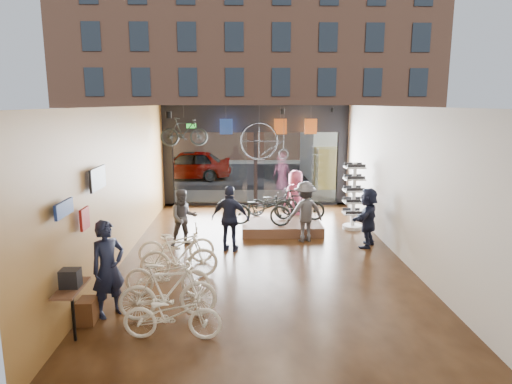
{
  "coord_description": "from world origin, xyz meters",
  "views": [
    {
      "loc": [
        -0.47,
        -11.3,
        3.89
      ],
      "look_at": [
        -0.11,
        1.4,
        1.4
      ],
      "focal_mm": 32.0,
      "sensor_mm": 36.0,
      "label": 1
    }
  ],
  "objects_px": {
    "floor_bike_4": "(177,245)",
    "hung_bike": "(184,132)",
    "display_platform": "(281,226)",
    "box_truck": "(332,155)",
    "customer_4": "(296,196)",
    "floor_bike_1": "(168,291)",
    "display_bike_mid": "(299,205)",
    "customer_1": "(184,218)",
    "street_car": "(187,165)",
    "customer_3": "(305,212)",
    "floor_bike_3": "(179,256)",
    "penny_farthing": "(267,142)",
    "floor_bike_2": "(167,275)",
    "display_bike_left": "(260,209)",
    "customer_5": "(368,217)",
    "customer_0": "(108,269)",
    "sunglasses_rack": "(354,196)",
    "display_bike_right": "(273,203)",
    "customer_2": "(230,219)",
    "floor_bike_0": "(172,314)"
  },
  "relations": [
    {
      "from": "display_platform",
      "to": "penny_farthing",
      "type": "height_order",
      "value": "penny_farthing"
    },
    {
      "from": "floor_bike_4",
      "to": "hung_bike",
      "type": "height_order",
      "value": "hung_bike"
    },
    {
      "from": "box_truck",
      "to": "penny_farthing",
      "type": "xyz_separation_m",
      "value": [
        -3.54,
        -6.03,
        1.12
      ]
    },
    {
      "from": "display_platform",
      "to": "floor_bike_3",
      "type": "bearing_deg",
      "value": -124.37
    },
    {
      "from": "customer_1",
      "to": "hung_bike",
      "type": "xyz_separation_m",
      "value": [
        -0.34,
        3.32,
        2.13
      ]
    },
    {
      "from": "street_car",
      "to": "penny_farthing",
      "type": "bearing_deg",
      "value": 27.91
    },
    {
      "from": "floor_bike_4",
      "to": "customer_3",
      "type": "height_order",
      "value": "customer_3"
    },
    {
      "from": "display_platform",
      "to": "display_bike_left",
      "type": "bearing_deg",
      "value": -146.58
    },
    {
      "from": "customer_0",
      "to": "customer_2",
      "type": "relative_size",
      "value": 1.03
    },
    {
      "from": "floor_bike_3",
      "to": "floor_bike_4",
      "type": "relative_size",
      "value": 0.94
    },
    {
      "from": "floor_bike_4",
      "to": "display_bike_mid",
      "type": "distance_m",
      "value": 4.52
    },
    {
      "from": "floor_bike_4",
      "to": "display_platform",
      "type": "relative_size",
      "value": 0.76
    },
    {
      "from": "customer_1",
      "to": "customer_5",
      "type": "bearing_deg",
      "value": -20.04
    },
    {
      "from": "display_bike_left",
      "to": "display_bike_right",
      "type": "relative_size",
      "value": 1.13
    },
    {
      "from": "display_bike_mid",
      "to": "customer_0",
      "type": "bearing_deg",
      "value": 151.64
    },
    {
      "from": "floor_bike_2",
      "to": "customer_1",
      "type": "distance_m",
      "value": 3.4
    },
    {
      "from": "display_bike_mid",
      "to": "customer_5",
      "type": "relative_size",
      "value": 0.96
    },
    {
      "from": "floor_bike_0",
      "to": "customer_4",
      "type": "distance_m",
      "value": 8.08
    },
    {
      "from": "customer_0",
      "to": "sunglasses_rack",
      "type": "relative_size",
      "value": 0.87
    },
    {
      "from": "customer_5",
      "to": "street_car",
      "type": "bearing_deg",
      "value": -121.1
    },
    {
      "from": "penny_farthing",
      "to": "display_bike_mid",
      "type": "bearing_deg",
      "value": -70.82
    },
    {
      "from": "display_bike_left",
      "to": "customer_5",
      "type": "bearing_deg",
      "value": -100.99
    },
    {
      "from": "box_truck",
      "to": "customer_1",
      "type": "xyz_separation_m",
      "value": [
        -6.04,
        -10.12,
        -0.59
      ]
    },
    {
      "from": "floor_bike_1",
      "to": "display_platform",
      "type": "bearing_deg",
      "value": -31.62
    },
    {
      "from": "floor_bike_4",
      "to": "customer_4",
      "type": "xyz_separation_m",
      "value": [
        3.36,
        3.88,
        0.39
      ]
    },
    {
      "from": "hung_bike",
      "to": "customer_3",
      "type": "bearing_deg",
      "value": -139.82
    },
    {
      "from": "display_bike_mid",
      "to": "customer_5",
      "type": "xyz_separation_m",
      "value": [
        1.67,
        -1.76,
        0.05
      ]
    },
    {
      "from": "floor_bike_2",
      "to": "floor_bike_3",
      "type": "xyz_separation_m",
      "value": [
        0.11,
        0.97,
        0.06
      ]
    },
    {
      "from": "floor_bike_2",
      "to": "display_platform",
      "type": "bearing_deg",
      "value": -25.1
    },
    {
      "from": "box_truck",
      "to": "display_bike_left",
      "type": "height_order",
      "value": "box_truck"
    },
    {
      "from": "floor_bike_3",
      "to": "customer_1",
      "type": "xyz_separation_m",
      "value": [
        -0.2,
        2.4,
        0.27
      ]
    },
    {
      "from": "floor_bike_3",
      "to": "customer_2",
      "type": "distance_m",
      "value": 2.24
    },
    {
      "from": "floor_bike_1",
      "to": "penny_farthing",
      "type": "relative_size",
      "value": 1.07
    },
    {
      "from": "display_platform",
      "to": "sunglasses_rack",
      "type": "height_order",
      "value": "sunglasses_rack"
    },
    {
      "from": "street_car",
      "to": "customer_1",
      "type": "height_order",
      "value": "customer_1"
    },
    {
      "from": "customer_0",
      "to": "customer_3",
      "type": "relative_size",
      "value": 1.06
    },
    {
      "from": "customer_3",
      "to": "penny_farthing",
      "type": "relative_size",
      "value": 1.03
    },
    {
      "from": "customer_2",
      "to": "customer_3",
      "type": "height_order",
      "value": "customer_2"
    },
    {
      "from": "floor_bike_1",
      "to": "display_bike_right",
      "type": "xyz_separation_m",
      "value": [
        2.33,
        6.52,
        0.19
      ]
    },
    {
      "from": "street_car",
      "to": "box_truck",
      "type": "xyz_separation_m",
      "value": [
        7.27,
        -1.0,
        0.62
      ]
    },
    {
      "from": "box_truck",
      "to": "customer_4",
      "type": "xyz_separation_m",
      "value": [
        -2.68,
        -7.69,
        -0.51
      ]
    },
    {
      "from": "street_car",
      "to": "display_bike_mid",
      "type": "relative_size",
      "value": 2.84
    },
    {
      "from": "box_truck",
      "to": "customer_4",
      "type": "relative_size",
      "value": 4.02
    },
    {
      "from": "penny_farthing",
      "to": "display_bike_right",
      "type": "bearing_deg",
      "value": -86.93
    },
    {
      "from": "display_bike_mid",
      "to": "customer_1",
      "type": "bearing_deg",
      "value": 122.5
    },
    {
      "from": "floor_bike_1",
      "to": "customer_3",
      "type": "relative_size",
      "value": 1.03
    },
    {
      "from": "box_truck",
      "to": "customer_5",
      "type": "height_order",
      "value": "box_truck"
    },
    {
      "from": "display_bike_left",
      "to": "customer_3",
      "type": "relative_size",
      "value": 1.07
    },
    {
      "from": "floor_bike_1",
      "to": "floor_bike_3",
      "type": "bearing_deg",
      "value": -5.96
    },
    {
      "from": "display_bike_mid",
      "to": "customer_1",
      "type": "xyz_separation_m",
      "value": [
        -3.38,
        -1.54,
        0.02
      ]
    }
  ]
}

